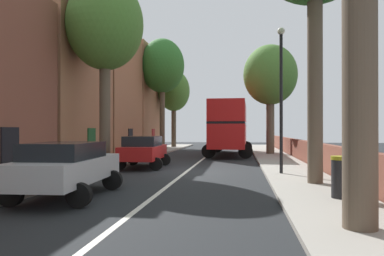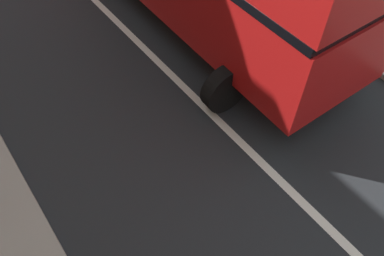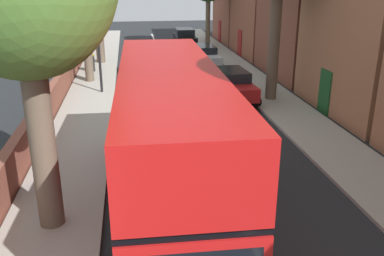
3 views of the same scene
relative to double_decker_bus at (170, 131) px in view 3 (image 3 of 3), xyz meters
name	(u,v)px [view 3 (image 3 of 3)]	position (x,y,z in m)	size (l,w,h in m)	color
ground_plane	(180,96)	(-1.70, -11.76, -2.35)	(84.00, 84.00, 0.00)	black
road_centre_line	(180,96)	(-1.70, -11.76, -2.35)	(0.16, 54.00, 0.01)	silver
sidewalk_left	(266,92)	(-6.60, -11.76, -2.29)	(2.60, 60.00, 0.12)	#9E998E
sidewalk_right	(90,99)	(3.20, -11.76, -2.29)	(2.60, 60.00, 0.12)	#9E998E
terraced_houses_left	(343,6)	(-10.20, -10.83, 2.41)	(4.07, 47.68, 10.58)	brown
boundary_wall_right	(59,89)	(4.75, -11.76, -1.69)	(0.36, 54.00, 1.33)	brown
double_decker_bus	(170,131)	(0.00, 0.00, 0.00)	(3.73, 10.35, 4.06)	red
parked_car_black_left_0	(185,37)	(-4.20, -28.60, -1.39)	(2.42, 4.49, 1.71)	black
parked_car_silver_left_1	(202,55)	(-4.20, -18.97, -1.42)	(2.61, 4.67, 1.63)	#B7BABF
parked_car_red_left_2	(231,84)	(-4.20, -10.40, -1.40)	(2.57, 4.34, 1.66)	#AD1919
lamppost_right	(97,25)	(2.60, -12.94, 1.45)	(0.32, 0.32, 6.31)	black
litter_bin_right	(91,63)	(3.60, -18.64, -1.65)	(0.55, 0.55, 1.15)	black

